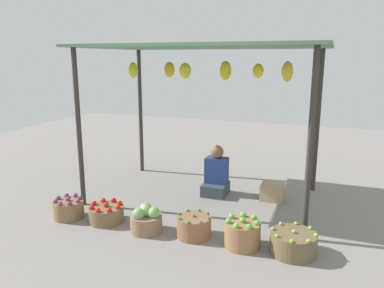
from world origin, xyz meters
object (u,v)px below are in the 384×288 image
object	(u,v)px
basket_green_chilies	(194,226)
wooden_crate_near_vendor	(272,192)
basket_purple_onions	(69,209)
basket_limes	(293,243)
basket_green_apples	(242,234)
basket_red_tomatoes	(106,213)
vendor_person	(216,176)
basket_cabbages	(146,220)

from	to	relation	value
basket_green_chilies	wooden_crate_near_vendor	distance (m)	1.70
basket_purple_onions	basket_limes	size ratio (longest dim) A/B	0.78
basket_purple_onions	basket_green_apples	size ratio (longest dim) A/B	0.97
basket_red_tomatoes	wooden_crate_near_vendor	bearing A→B (deg)	39.32
vendor_person	basket_red_tomatoes	world-z (taller)	vendor_person
basket_purple_onions	basket_green_chilies	bearing A→B (deg)	2.41
basket_green_chilies	basket_green_apples	bearing A→B (deg)	-3.62
basket_green_apples	wooden_crate_near_vendor	distance (m)	1.59
basket_red_tomatoes	basket_green_chilies	distance (m)	1.22
basket_purple_onions	basket_green_chilies	distance (m)	1.76
basket_limes	basket_cabbages	bearing A→B (deg)	-177.46
basket_cabbages	basket_green_apples	distance (m)	1.20
basket_green_apples	basket_limes	xyz separation A→B (m)	(0.56, 0.04, -0.03)
basket_cabbages	basket_green_chilies	xyz separation A→B (m)	(0.60, 0.08, -0.02)
basket_cabbages	basket_limes	distance (m)	1.75
basket_cabbages	basket_green_apples	size ratio (longest dim) A/B	0.97
basket_cabbages	basket_green_chilies	distance (m)	0.60
basket_purple_onions	basket_cabbages	xyz separation A→B (m)	(1.16, -0.00, 0.02)
basket_green_apples	basket_cabbages	bearing A→B (deg)	-178.12
basket_green_chilies	basket_limes	size ratio (longest dim) A/B	0.82
basket_purple_onions	basket_cabbages	size ratio (longest dim) A/B	1.00
basket_red_tomatoes	basket_green_chilies	xyz separation A→B (m)	(1.22, 0.01, 0.02)
basket_green_apples	basket_limes	distance (m)	0.56
basket_limes	basket_green_apples	bearing A→B (deg)	-176.05
basket_green_chilies	basket_green_apples	world-z (taller)	basket_green_apples
vendor_person	wooden_crate_near_vendor	size ratio (longest dim) A/B	2.37
basket_red_tomatoes	basket_green_apples	bearing A→B (deg)	-1.02
basket_red_tomatoes	vendor_person	bearing A→B (deg)	55.20
basket_limes	wooden_crate_near_vendor	world-z (taller)	basket_limes
basket_green_apples	wooden_crate_near_vendor	world-z (taller)	basket_green_apples
vendor_person	basket_red_tomatoes	bearing A→B (deg)	-124.80
vendor_person	basket_green_chilies	bearing A→B (deg)	-83.15
vendor_person	wooden_crate_near_vendor	distance (m)	0.89
vendor_person	basket_cabbages	xyz separation A→B (m)	(-0.42, -1.56, -0.15)
basket_cabbages	wooden_crate_near_vendor	world-z (taller)	basket_cabbages
basket_cabbages	wooden_crate_near_vendor	size ratio (longest dim) A/B	1.20
basket_purple_onions	wooden_crate_near_vendor	distance (m)	2.94
basket_red_tomatoes	basket_green_apples	world-z (taller)	basket_green_apples
basket_green_chilies	basket_green_apples	size ratio (longest dim) A/B	1.02
basket_purple_onions	vendor_person	bearing A→B (deg)	44.67
basket_green_chilies	basket_cabbages	bearing A→B (deg)	-172.63
basket_green_chilies	basket_limes	distance (m)	1.16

